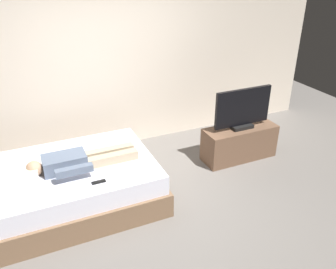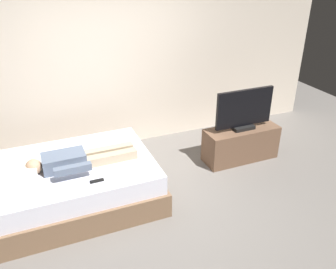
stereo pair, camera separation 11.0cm
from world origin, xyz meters
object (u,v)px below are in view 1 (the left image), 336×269
object	(u,v)px
remote	(99,182)
bed	(76,185)
tv_stand	(239,143)
pillow	(14,173)
tv	(243,109)
person	(76,161)

from	to	relation	value
remote	bed	bearing A→B (deg)	110.88
remote	tv_stand	xyz separation A→B (m)	(2.24, 0.59, -0.30)
remote	tv_stand	distance (m)	2.33
remote	tv_stand	bearing A→B (deg)	14.67
bed	tv_stand	xyz separation A→B (m)	(2.42, 0.11, -0.01)
tv_stand	bed	bearing A→B (deg)	-177.29
pillow	tv_stand	world-z (taller)	pillow
pillow	tv	world-z (taller)	tv
bed	remote	distance (m)	0.58
tv	pillow	bearing A→B (deg)	-177.86
bed	remote	size ratio (longest dim) A/B	12.80
person	tv	size ratio (longest dim) A/B	1.43
person	tv_stand	world-z (taller)	person
bed	remote	xyz separation A→B (m)	(0.18, -0.47, 0.29)
person	remote	distance (m)	0.44
person	tv	xyz separation A→B (m)	(2.39, 0.18, 0.16)
person	tv_stand	bearing A→B (deg)	4.34
person	remote	bearing A→B (deg)	-69.53
bed	person	world-z (taller)	person
pillow	tv	bearing A→B (deg)	2.14
bed	person	bearing A→B (deg)	-66.76
remote	person	bearing A→B (deg)	110.47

